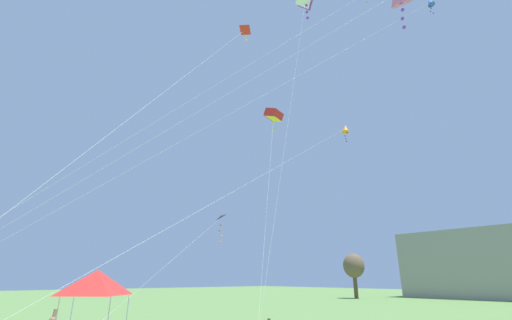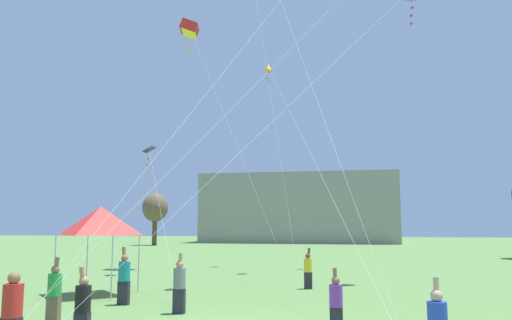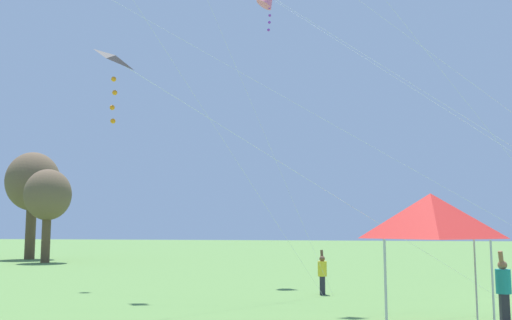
{
  "view_description": "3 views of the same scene",
  "coord_description": "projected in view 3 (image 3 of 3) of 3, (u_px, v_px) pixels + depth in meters",
  "views": [
    {
      "loc": [
        11.59,
        0.11,
        3.2
      ],
      "look_at": [
        -2.8,
        12.55,
        9.8
      ],
      "focal_mm": 24.0,
      "sensor_mm": 36.0,
      "label": 1
    },
    {
      "loc": [
        3.52,
        -13.44,
        2.85
      ],
      "look_at": [
        -1.91,
        14.19,
        6.52
      ],
      "focal_mm": 35.0,
      "sensor_mm": 36.0,
      "label": 2
    },
    {
      "loc": [
        -22.46,
        7.11,
        2.69
      ],
      "look_at": [
        1.22,
        12.22,
        5.61
      ],
      "focal_mm": 40.0,
      "sensor_mm": 36.0,
      "label": 3
    }
  ],
  "objects": [
    {
      "name": "festival_tent",
      "position": [
        431.0,
        216.0,
        14.89
      ],
      "size": [
        2.7,
        2.7,
        3.61
      ],
      "color": "#B7B7BC",
      "rests_on": "ground"
    },
    {
      "name": "person_teal_shirt",
      "position": [
        504.0,
        288.0,
        16.3
      ],
      "size": [
        0.42,
        0.42,
        2.05
      ],
      "rotation": [
        0.0,
        0.0,
        2.45
      ],
      "color": "#282833",
      "rests_on": "ground"
    },
    {
      "name": "person_yellow_shirt",
      "position": [
        322.0,
        273.0,
        23.44
      ],
      "size": [
        0.37,
        0.37,
        1.81
      ],
      "rotation": [
        0.0,
        0.0,
        6.02
      ],
      "color": "#282833",
      "rests_on": "ground"
    },
    {
      "name": "tree_far_left",
      "position": [
        48.0,
        196.0,
        45.82
      ],
      "size": [
        3.7,
        3.7,
        7.47
      ],
      "color": "brown",
      "rests_on": "ground"
    },
    {
      "name": "tree_far_centre",
      "position": [
        33.0,
        183.0,
        51.18
      ],
      "size": [
        4.73,
        4.73,
        9.55
      ],
      "color": "brown",
      "rests_on": "ground"
    },
    {
      "name": "kite_black_delta_3",
      "position": [
        118.0,
        64.0,
        15.65
      ],
      "size": [
        6.6,
        11.9,
        7.72
      ],
      "color": "silver",
      "rests_on": "ground"
    }
  ]
}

